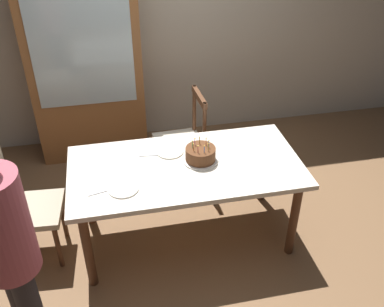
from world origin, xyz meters
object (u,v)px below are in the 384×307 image
Objects in this scene: chair_upholstered at (19,203)px; person_celebrant at (8,251)px; birthday_cake at (201,155)px; plate_near_celebrant at (123,189)px; dining_table at (186,174)px; china_cabinet at (86,69)px; chair_spindle_back at (182,143)px; plate_far_side at (170,151)px.

person_celebrant is at bearing -82.01° from chair_upholstered.
person_celebrant is (0.12, -0.88, 0.37)m from chair_upholstered.
birthday_cake is 0.66m from plate_near_celebrant.
china_cabinet is (-0.71, 1.56, 0.29)m from dining_table.
plate_near_celebrant is 0.23× the size of chair_spindle_back.
plate_near_celebrant is 0.14× the size of person_celebrant.
china_cabinet reaches higher than plate_far_side.
person_celebrant reaches higher than birthday_cake.
plate_far_side is (0.40, 0.41, 0.00)m from plate_near_celebrant.
chair_upholstered is at bearing -173.56° from plate_far_side.
birthday_cake is 0.29× the size of chair_spindle_back.
person_celebrant is 2.41m from china_cabinet.
person_celebrant is at bearing -145.06° from dining_table.
plate_far_side is at bearing 113.78° from dining_table.
china_cabinet reaches higher than chair_upholstered.
dining_table is at bearing -3.05° from chair_upholstered.
person_celebrant is at bearing -146.65° from birthday_cake.
chair_upholstered is (-1.19, -0.13, -0.22)m from plate_far_side.
chair_spindle_back reaches higher than birthday_cake.
plate_far_side is 0.12× the size of china_cabinet.
birthday_cake reaches higher than plate_near_celebrant.
chair_spindle_back is 1.24m from china_cabinet.
person_celebrant is (-0.67, -0.61, 0.15)m from plate_near_celebrant.
chair_spindle_back is 0.50× the size of china_cabinet.
birthday_cake is 0.82m from chair_spindle_back.
china_cabinet reaches higher than dining_table.
dining_table is at bearing -66.22° from plate_far_side.
person_celebrant is (-1.07, -1.01, 0.15)m from plate_far_side.
plate_near_celebrant reaches higher than dining_table.
plate_far_side is at bearing -109.60° from chair_spindle_back.
dining_table is 0.19m from birthday_cake.
chair_spindle_back is at bearing 81.66° from dining_table.
birthday_cake is 0.18× the size of person_celebrant.
plate_far_side is 1.50m from china_cabinet.
chair_upholstered is (-1.41, 0.03, -0.27)m from birthday_cake.
chair_upholstered is (-1.40, -0.70, 0.07)m from chair_spindle_back.
chair_upholstered is 0.50× the size of china_cabinet.
plate_near_celebrant is 0.57m from plate_far_side.
person_celebrant is at bearing -137.72° from plate_near_celebrant.
birthday_cake is at bearing 33.35° from person_celebrant.
dining_table is at bearing 34.94° from person_celebrant.
person_celebrant is (-1.16, -0.81, 0.24)m from dining_table.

